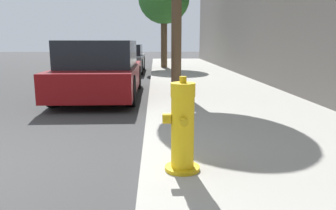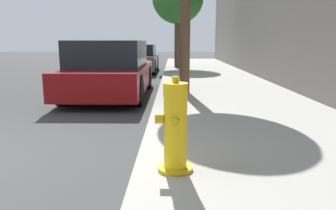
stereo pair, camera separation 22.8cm
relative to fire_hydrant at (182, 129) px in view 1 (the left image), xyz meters
name	(u,v)px [view 1 (the left image)]	position (x,y,z in m)	size (l,w,h in m)	color
sidewalk_slab	(301,167)	(1.24, 0.21, -0.47)	(3.26, 40.00, 0.14)	#99968E
fire_hydrant	(182,129)	(0.00, 0.00, 0.00)	(0.35, 0.34, 0.88)	#C39C11
parked_car_near	(101,70)	(-1.55, 5.04, 0.11)	(1.78, 4.14, 1.35)	maroon
parked_car_mid	(123,59)	(-1.65, 11.44, 0.05)	(1.84, 3.84, 1.20)	#4C5156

